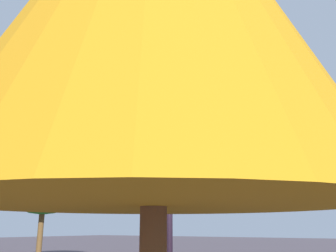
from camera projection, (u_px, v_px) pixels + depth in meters
signal_pole_assembly at (209, 127)px, 12.83m from camera, size 5.11×2.51×7.05m
tree_mid at (46, 166)px, 19.54m from camera, size 5.02×5.02×7.46m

